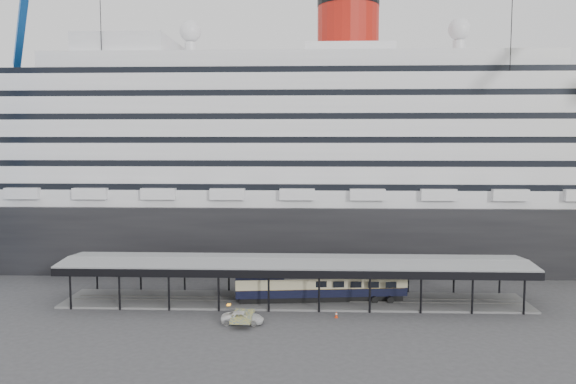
% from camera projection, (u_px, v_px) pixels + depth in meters
% --- Properties ---
extents(ground, '(200.00, 200.00, 0.00)m').
position_uv_depth(ground, '(294.00, 314.00, 63.44)').
color(ground, '#39393B').
rests_on(ground, ground).
extents(cruise_ship, '(130.00, 30.00, 43.90)m').
position_uv_depth(cruise_ship, '(299.00, 149.00, 93.67)').
color(cruise_ship, black).
rests_on(cruise_ship, ground).
extents(platform_canopy, '(56.00, 9.18, 5.30)m').
position_uv_depth(platform_canopy, '(295.00, 283.00, 68.21)').
color(platform_canopy, slate).
rests_on(platform_canopy, ground).
extents(port_truck, '(4.56, 2.14, 1.26)m').
position_uv_depth(port_truck, '(243.00, 318.00, 60.09)').
color(port_truck, silver).
rests_on(port_truck, ground).
extents(pullman_carriage, '(20.84, 4.89, 20.29)m').
position_uv_depth(pullman_carriage, '(321.00, 282.00, 68.08)').
color(pullman_carriage, black).
rests_on(pullman_carriage, ground).
extents(traffic_cone_left, '(0.38, 0.38, 0.66)m').
position_uv_depth(traffic_cone_left, '(244.00, 315.00, 61.99)').
color(traffic_cone_left, orange).
rests_on(traffic_cone_left, ground).
extents(traffic_cone_mid, '(0.52, 0.52, 0.84)m').
position_uv_depth(traffic_cone_mid, '(256.00, 318.00, 60.81)').
color(traffic_cone_mid, '#EF4A0D').
rests_on(traffic_cone_mid, ground).
extents(traffic_cone_right, '(0.40, 0.40, 0.73)m').
position_uv_depth(traffic_cone_right, '(336.00, 314.00, 62.13)').
color(traffic_cone_right, red).
rests_on(traffic_cone_right, ground).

